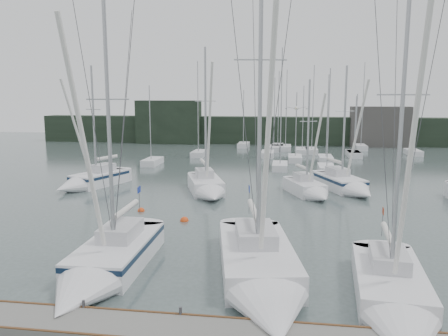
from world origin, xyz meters
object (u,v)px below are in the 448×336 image
at_px(sailboat_near_right, 395,303).
at_px(sailboat_mid_a, 89,181).
at_px(sailboat_near_center, 263,279).
at_px(buoy_a, 184,221).
at_px(sailboat_near_left, 103,267).
at_px(sailboat_mid_b, 208,188).
at_px(buoy_c, 141,211).
at_px(sailboat_mid_c, 311,191).
at_px(sailboat_mid_d, 347,186).

relative_size(sailboat_near_right, sailboat_mid_a, 1.20).
height_order(sailboat_near_center, buoy_a, sailboat_near_center).
bearing_deg(sailboat_near_left, sailboat_mid_b, 83.39).
relative_size(sailboat_mid_a, buoy_c, 22.87).
bearing_deg(sailboat_near_left, buoy_a, 80.18).
bearing_deg(sailboat_near_left, sailboat_near_center, -3.34).
bearing_deg(buoy_c, sailboat_near_right, -42.41).
distance_m(sailboat_mid_c, sailboat_mid_d, 4.23).
relative_size(sailboat_near_left, sailboat_mid_b, 1.05).
bearing_deg(sailboat_mid_b, buoy_a, -110.40).
distance_m(sailboat_mid_a, buoy_c, 11.02).
bearing_deg(sailboat_mid_c, sailboat_mid_a, 155.70).
bearing_deg(sailboat_mid_a, sailboat_mid_b, 12.90).
xyz_separation_m(sailboat_near_right, sailboat_mid_b, (-11.40, 20.33, 0.08)).
height_order(sailboat_mid_a, sailboat_mid_b, sailboat_mid_b).
bearing_deg(sailboat_near_left, buoy_c, 99.59).
height_order(sailboat_mid_a, buoy_c, sailboat_mid_a).
distance_m(sailboat_near_left, sailboat_near_center, 7.75).
xyz_separation_m(sailboat_mid_c, sailboat_mid_d, (3.48, 2.40, 0.07)).
distance_m(sailboat_mid_b, buoy_a, 8.32).
xyz_separation_m(sailboat_mid_b, buoy_a, (-0.20, -8.29, -0.63)).
relative_size(sailboat_near_center, buoy_c, 32.47).
relative_size(sailboat_near_right, sailboat_mid_c, 1.37).
bearing_deg(sailboat_mid_b, sailboat_near_center, -91.50).
relative_size(sailboat_mid_c, buoy_a, 17.81).
bearing_deg(sailboat_mid_d, sailboat_near_center, -128.51).
bearing_deg(buoy_c, sailboat_mid_c, 27.27).
distance_m(sailboat_near_left, sailboat_mid_a, 22.63).
distance_m(sailboat_mid_a, sailboat_mid_c, 21.12).
xyz_separation_m(sailboat_near_left, sailboat_near_center, (7.74, -0.29, -0.01)).
relative_size(sailboat_mid_b, sailboat_mid_d, 1.12).
xyz_separation_m(sailboat_mid_b, sailboat_mid_d, (12.57, 3.09, 0.00)).
xyz_separation_m(sailboat_near_right, buoy_a, (-11.61, 12.04, -0.55)).
xyz_separation_m(sailboat_mid_c, buoy_a, (-9.29, -8.99, -0.56)).
height_order(sailboat_near_right, buoy_c, sailboat_near_right).
bearing_deg(sailboat_mid_c, sailboat_near_center, -121.00).
xyz_separation_m(sailboat_near_right, sailboat_mid_a, (-23.42, 21.89, 0.10)).
height_order(sailboat_mid_b, sailboat_mid_d, sailboat_mid_b).
height_order(sailboat_near_left, sailboat_near_right, sailboat_near_right).
bearing_deg(buoy_a, sailboat_mid_b, 88.60).
height_order(sailboat_near_left, sailboat_mid_a, sailboat_near_left).
bearing_deg(sailboat_mid_a, sailboat_near_left, -42.81).
relative_size(sailboat_near_right, buoy_c, 27.34).
xyz_separation_m(sailboat_mid_d, buoy_a, (-12.77, -11.39, -0.63)).
distance_m(sailboat_near_right, sailboat_mid_a, 32.06).
distance_m(sailboat_near_left, sailboat_mid_c, 22.16).
xyz_separation_m(sailboat_near_right, buoy_c, (-15.55, 14.21, -0.55)).
bearing_deg(buoy_a, sailboat_mid_c, 44.06).
relative_size(sailboat_mid_a, sailboat_mid_c, 1.14).
bearing_deg(sailboat_mid_c, sailboat_near_left, -141.30).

